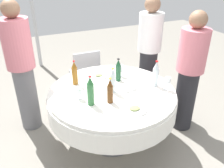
% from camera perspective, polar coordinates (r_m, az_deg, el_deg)
% --- Properties ---
extents(ground_plane, '(10.00, 10.00, 0.00)m').
position_cam_1_polar(ground_plane, '(3.16, 0.00, -13.35)').
color(ground_plane, gray).
extents(dining_table, '(1.47, 1.47, 0.74)m').
position_cam_1_polar(dining_table, '(2.80, 0.00, -4.22)').
color(dining_table, white).
rests_on(dining_table, ground_plane).
extents(bottle_clear_outer, '(0.07, 0.07, 0.31)m').
position_cam_1_polar(bottle_clear_outer, '(2.81, 10.34, 2.29)').
color(bottle_clear_outer, silver).
rests_on(bottle_clear_outer, dining_table).
extents(bottle_amber_left, '(0.07, 0.07, 0.30)m').
position_cam_1_polar(bottle_amber_left, '(2.84, -8.85, 2.50)').
color(bottle_amber_left, '#8C5619').
rests_on(bottle_amber_left, dining_table).
extents(bottle_brown_front, '(0.06, 0.06, 0.28)m').
position_cam_1_polar(bottle_brown_front, '(2.45, -0.47, -1.73)').
color(bottle_brown_front, '#593314').
rests_on(bottle_brown_front, dining_table).
extents(bottle_green_right, '(0.07, 0.07, 0.32)m').
position_cam_1_polar(bottle_green_right, '(2.42, -5.13, -1.77)').
color(bottle_green_right, '#2D6B38').
rests_on(bottle_green_right, dining_table).
extents(bottle_clear_rear, '(0.07, 0.07, 0.29)m').
position_cam_1_polar(bottle_clear_rear, '(2.64, 0.12, 0.74)').
color(bottle_clear_rear, silver).
rests_on(bottle_clear_rear, dining_table).
extents(bottle_dark_green_far, '(0.07, 0.07, 0.29)m').
position_cam_1_polar(bottle_dark_green_far, '(2.89, 1.50, 3.25)').
color(bottle_dark_green_far, '#194728').
rests_on(bottle_dark_green_far, dining_table).
extents(wine_glass_right, '(0.07, 0.07, 0.14)m').
position_cam_1_polar(wine_glass_right, '(2.55, -7.90, -1.62)').
color(wine_glass_right, white).
rests_on(wine_glass_right, dining_table).
extents(wine_glass_rear, '(0.07, 0.07, 0.15)m').
position_cam_1_polar(wine_glass_rear, '(2.77, 13.08, 0.79)').
color(wine_glass_rear, white).
rests_on(wine_glass_rear, dining_table).
extents(wine_glass_far, '(0.06, 0.06, 0.15)m').
position_cam_1_polar(wine_glass_far, '(3.01, 2.10, 3.68)').
color(wine_glass_far, white).
rests_on(wine_glass_far, dining_table).
extents(plate_south, '(0.20, 0.20, 0.04)m').
position_cam_1_polar(plate_south, '(3.03, -3.19, 1.91)').
color(plate_south, white).
rests_on(plate_south, dining_table).
extents(plate_inner, '(0.24, 0.24, 0.04)m').
position_cam_1_polar(plate_inner, '(2.40, 5.39, -5.98)').
color(plate_inner, white).
rests_on(plate_inner, dining_table).
extents(spoon_left, '(0.18, 0.02, 0.00)m').
position_cam_1_polar(spoon_left, '(2.99, 7.48, 1.12)').
color(spoon_left, silver).
rests_on(spoon_left, dining_table).
extents(fork_front, '(0.16, 0.11, 0.00)m').
position_cam_1_polar(fork_front, '(2.63, 10.11, -3.21)').
color(fork_front, silver).
rests_on(fork_front, dining_table).
extents(folded_napkin, '(0.18, 0.18, 0.02)m').
position_cam_1_polar(folded_napkin, '(2.76, 3.70, -0.89)').
color(folded_napkin, white).
rests_on(folded_napkin, dining_table).
extents(person_outer, '(0.34, 0.34, 1.57)m').
position_cam_1_polar(person_outer, '(3.12, 17.93, 2.72)').
color(person_outer, '#26262B').
rests_on(person_outer, ground_plane).
extents(person_left, '(0.34, 0.34, 1.69)m').
position_cam_1_polar(person_left, '(3.16, -20.68, 3.82)').
color(person_left, slate).
rests_on(person_left, ground_plane).
extents(person_front, '(0.34, 0.34, 1.63)m').
position_cam_1_polar(person_front, '(3.58, 8.78, 7.63)').
color(person_front, '#26262B').
rests_on(person_front, ground_plane).
extents(chair_far, '(0.40, 0.40, 0.87)m').
position_cam_1_polar(chair_far, '(3.71, -6.26, 2.89)').
color(chair_far, '#99999E').
rests_on(chair_far, ground_plane).
extents(tent_pole_secondary, '(0.07, 0.07, 2.40)m').
position_cam_1_polar(tent_pole_secondary, '(5.07, -18.37, 16.74)').
color(tent_pole_secondary, '#B2B5B7').
rests_on(tent_pole_secondary, ground_plane).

